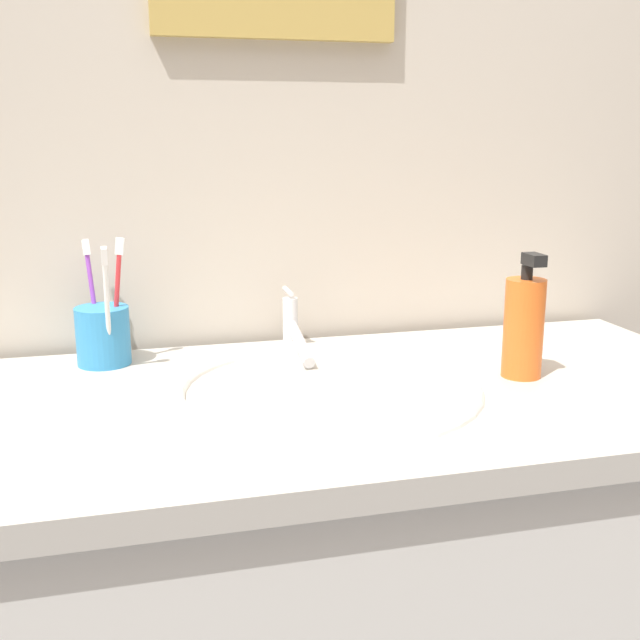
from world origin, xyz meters
name	(u,v)px	position (x,y,z in m)	size (l,w,h in m)	color
tiled_wall_back	(273,146)	(0.00, 0.32, 1.20)	(2.41, 0.04, 2.40)	beige
sink_basin	(326,416)	(0.01, 0.01, 0.85)	(0.42, 0.42, 0.11)	white
faucet	(294,330)	(0.01, 0.20, 0.92)	(0.02, 0.17, 0.09)	silver
toothbrush_cup	(103,336)	(-0.28, 0.21, 0.93)	(0.08, 0.08, 0.09)	#338CCC
toothbrush_white	(107,300)	(-0.27, 0.16, 0.99)	(0.01, 0.05, 0.18)	white
toothbrush_red	(117,291)	(-0.26, 0.21, 0.99)	(0.03, 0.01, 0.18)	red
toothbrush_purple	(92,291)	(-0.29, 0.25, 0.99)	(0.02, 0.06, 0.18)	purple
soap_dispenser	(525,327)	(0.29, 0.00, 0.96)	(0.06, 0.06, 0.18)	orange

